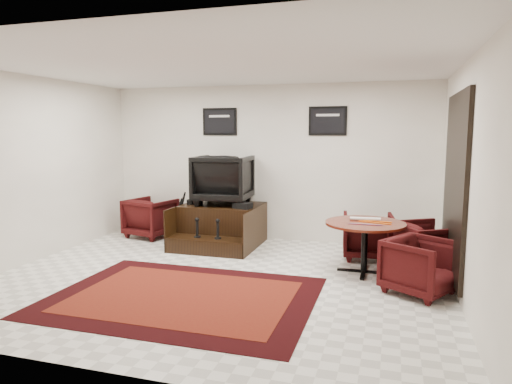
{
  "coord_description": "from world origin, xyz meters",
  "views": [
    {
      "loc": [
        2.2,
        -5.52,
        1.96
      ],
      "look_at": [
        0.28,
        0.9,
        1.08
      ],
      "focal_mm": 32.0,
      "sensor_mm": 36.0,
      "label": 1
    }
  ],
  "objects_px": {
    "shine_chair": "(223,177)",
    "armchair_side": "(151,216)",
    "table_chair_back": "(368,234)",
    "meeting_table": "(365,228)",
    "shine_podium": "(221,226)",
    "table_chair_window": "(426,245)",
    "table_chair_corner": "(421,264)"
  },
  "relations": [
    {
      "from": "shine_chair",
      "to": "armchair_side",
      "type": "xyz_separation_m",
      "value": [
        -1.48,
        0.06,
        -0.78
      ]
    },
    {
      "from": "shine_chair",
      "to": "table_chair_back",
      "type": "height_order",
      "value": "shine_chair"
    },
    {
      "from": "meeting_table",
      "to": "table_chair_back",
      "type": "distance_m",
      "value": 0.83
    },
    {
      "from": "shine_chair",
      "to": "shine_podium",
      "type": "bearing_deg",
      "value": 85.69
    },
    {
      "from": "meeting_table",
      "to": "table_chair_window",
      "type": "xyz_separation_m",
      "value": [
        0.83,
        0.29,
        -0.24
      ]
    },
    {
      "from": "shine_chair",
      "to": "meeting_table",
      "type": "height_order",
      "value": "shine_chair"
    },
    {
      "from": "table_chair_corner",
      "to": "meeting_table",
      "type": "bearing_deg",
      "value": 78.74
    },
    {
      "from": "armchair_side",
      "to": "table_chair_window",
      "type": "relative_size",
      "value": 1.03
    },
    {
      "from": "shine_podium",
      "to": "armchair_side",
      "type": "distance_m",
      "value": 1.5
    },
    {
      "from": "meeting_table",
      "to": "table_chair_corner",
      "type": "distance_m",
      "value": 1.0
    },
    {
      "from": "shine_podium",
      "to": "armchair_side",
      "type": "height_order",
      "value": "armchair_side"
    },
    {
      "from": "table_chair_corner",
      "to": "table_chair_window",
      "type": "bearing_deg",
      "value": 24.91
    },
    {
      "from": "table_chair_corner",
      "to": "shine_chair",
      "type": "bearing_deg",
      "value": 93.69
    },
    {
      "from": "meeting_table",
      "to": "table_chair_corner",
      "type": "bearing_deg",
      "value": -43.51
    },
    {
      "from": "shine_podium",
      "to": "meeting_table",
      "type": "xyz_separation_m",
      "value": [
        2.5,
        -0.94,
        0.31
      ]
    },
    {
      "from": "shine_chair",
      "to": "table_chair_window",
      "type": "distance_m",
      "value": 3.51
    },
    {
      "from": "table_chair_corner",
      "to": "table_chair_back",
      "type": "bearing_deg",
      "value": 57.76
    },
    {
      "from": "table_chair_back",
      "to": "table_chair_corner",
      "type": "distance_m",
      "value": 1.62
    },
    {
      "from": "table_chair_corner",
      "to": "shine_podium",
      "type": "bearing_deg",
      "value": 95.69
    },
    {
      "from": "armchair_side",
      "to": "table_chair_window",
      "type": "xyz_separation_m",
      "value": [
        4.81,
        -0.84,
        -0.01
      ]
    },
    {
      "from": "shine_podium",
      "to": "armchair_side",
      "type": "relative_size",
      "value": 1.75
    },
    {
      "from": "meeting_table",
      "to": "table_chair_window",
      "type": "bearing_deg",
      "value": 19.53
    },
    {
      "from": "shine_chair",
      "to": "armchair_side",
      "type": "bearing_deg",
      "value": -6.54
    },
    {
      "from": "shine_podium",
      "to": "table_chair_corner",
      "type": "height_order",
      "value": "table_chair_corner"
    },
    {
      "from": "table_chair_window",
      "to": "table_chair_corner",
      "type": "height_order",
      "value": "table_chair_window"
    },
    {
      "from": "armchair_side",
      "to": "shine_chair",
      "type": "bearing_deg",
      "value": -169.66
    },
    {
      "from": "table_chair_window",
      "to": "table_chair_corner",
      "type": "distance_m",
      "value": 0.97
    },
    {
      "from": "table_chair_back",
      "to": "table_chair_window",
      "type": "height_order",
      "value": "table_chair_window"
    },
    {
      "from": "shine_chair",
      "to": "meeting_table",
      "type": "relative_size",
      "value": 0.87
    },
    {
      "from": "armchair_side",
      "to": "table_chair_corner",
      "type": "height_order",
      "value": "armchair_side"
    },
    {
      "from": "armchair_side",
      "to": "table_chair_back",
      "type": "relative_size",
      "value": 1.03
    },
    {
      "from": "meeting_table",
      "to": "table_chair_back",
      "type": "xyz_separation_m",
      "value": [
        0.01,
        0.79,
        -0.24
      ]
    }
  ]
}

